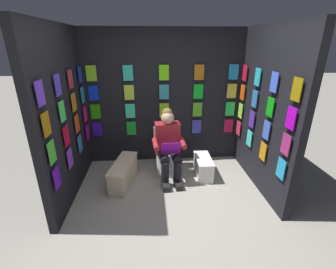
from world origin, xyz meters
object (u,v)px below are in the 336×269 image
object	(u,v)px
person_reading	(169,145)
comic_longbox_far	(124,173)
toilet	(167,154)
comic_longbox_near	(203,167)

from	to	relation	value
person_reading	comic_longbox_far	xyz separation A→B (m)	(0.74, 0.14, -0.41)
toilet	person_reading	world-z (taller)	person_reading
toilet	comic_longbox_near	distance (m)	0.68
person_reading	toilet	bearing A→B (deg)	-90.70
toilet	comic_longbox_far	bearing A→B (deg)	21.34
toilet	comic_longbox_far	distance (m)	0.82
person_reading	comic_longbox_far	distance (m)	0.86
comic_longbox_near	person_reading	bearing A→B (deg)	1.82
person_reading	comic_longbox_far	world-z (taller)	person_reading
toilet	person_reading	distance (m)	0.35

